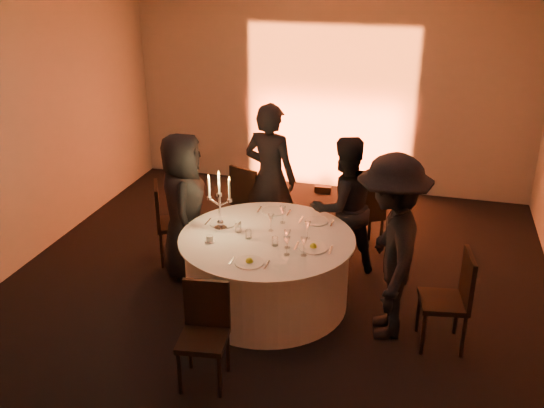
% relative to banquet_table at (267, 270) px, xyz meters
% --- Properties ---
extents(floor, '(7.00, 7.00, 0.00)m').
position_rel_banquet_table_xyz_m(floor, '(0.00, 0.00, -0.38)').
color(floor, black).
rests_on(floor, ground).
extents(ceiling, '(7.00, 7.00, 0.00)m').
position_rel_banquet_table_xyz_m(ceiling, '(0.00, 0.00, 2.62)').
color(ceiling, silver).
rests_on(ceiling, wall_back).
extents(wall_back, '(7.00, 0.00, 7.00)m').
position_rel_banquet_table_xyz_m(wall_back, '(0.00, 3.50, 1.12)').
color(wall_back, beige).
rests_on(wall_back, floor).
extents(wall_left, '(0.00, 7.00, 7.00)m').
position_rel_banquet_table_xyz_m(wall_left, '(-3.00, 0.00, 1.12)').
color(wall_left, beige).
rests_on(wall_left, floor).
extents(uplighter_fixture, '(0.25, 0.12, 0.10)m').
position_rel_banquet_table_xyz_m(uplighter_fixture, '(0.00, 3.20, -0.33)').
color(uplighter_fixture, black).
rests_on(uplighter_fixture, floor).
extents(banquet_table, '(1.80, 1.80, 0.77)m').
position_rel_banquet_table_xyz_m(banquet_table, '(0.00, 0.00, 0.00)').
color(banquet_table, black).
rests_on(banquet_table, floor).
extents(chair_left, '(0.57, 0.57, 0.98)m').
position_rel_banquet_table_xyz_m(chair_left, '(-1.37, 0.60, 0.17)').
color(chair_left, black).
rests_on(chair_left, floor).
extents(chair_back_left, '(0.54, 0.54, 0.96)m').
position_rel_banquet_table_xyz_m(chair_back_left, '(-0.65, 1.49, 0.15)').
color(chair_back_left, black).
rests_on(chair_back_left, floor).
extents(chair_back_right, '(0.59, 0.59, 1.00)m').
position_rel_banquet_table_xyz_m(chair_back_right, '(0.83, 1.42, 0.18)').
color(chair_back_right, black).
rests_on(chair_back_right, floor).
extents(chair_right, '(0.48, 0.48, 0.96)m').
position_rel_banquet_table_xyz_m(chair_right, '(1.85, -0.27, 0.16)').
color(chair_right, black).
rests_on(chair_right, floor).
extents(chair_front, '(0.45, 0.45, 0.91)m').
position_rel_banquet_table_xyz_m(chair_front, '(-0.19, -1.30, 0.13)').
color(chair_front, black).
rests_on(chair_front, floor).
extents(guest_left, '(0.77, 0.95, 1.67)m').
position_rel_banquet_table_xyz_m(guest_left, '(-1.06, 0.37, 0.45)').
color(guest_left, black).
rests_on(guest_left, floor).
extents(guest_back_left, '(0.76, 0.59, 1.84)m').
position_rel_banquet_table_xyz_m(guest_back_left, '(-0.31, 1.26, 0.53)').
color(guest_back_left, black).
rests_on(guest_back_left, floor).
extents(guest_back_right, '(1.00, 0.97, 1.63)m').
position_rel_banquet_table_xyz_m(guest_back_right, '(0.64, 0.87, 0.43)').
color(guest_back_right, black).
rests_on(guest_back_right, floor).
extents(guest_right, '(0.85, 1.27, 1.82)m').
position_rel_banquet_table_xyz_m(guest_right, '(1.24, -0.20, 0.53)').
color(guest_right, black).
rests_on(guest_right, floor).
extents(plate_left, '(0.36, 0.28, 0.01)m').
position_rel_banquet_table_xyz_m(plate_left, '(-0.53, 0.18, 0.39)').
color(plate_left, white).
rests_on(plate_left, banquet_table).
extents(plate_back_left, '(0.35, 0.27, 0.01)m').
position_rel_banquet_table_xyz_m(plate_back_left, '(-0.09, 0.63, 0.39)').
color(plate_back_left, white).
rests_on(plate_back_left, banquet_table).
extents(plate_back_right, '(0.35, 0.26, 0.01)m').
position_rel_banquet_table_xyz_m(plate_back_right, '(0.42, 0.49, 0.39)').
color(plate_back_right, white).
rests_on(plate_back_right, banquet_table).
extents(plate_right, '(0.36, 0.29, 0.08)m').
position_rel_banquet_table_xyz_m(plate_right, '(0.51, -0.12, 0.40)').
color(plate_right, white).
rests_on(plate_right, banquet_table).
extents(plate_front, '(0.36, 0.28, 0.08)m').
position_rel_banquet_table_xyz_m(plate_front, '(-0.01, -0.57, 0.40)').
color(plate_front, white).
rests_on(plate_front, banquet_table).
extents(coffee_cup, '(0.11, 0.11, 0.07)m').
position_rel_banquet_table_xyz_m(coffee_cup, '(-0.52, -0.25, 0.42)').
color(coffee_cup, white).
rests_on(coffee_cup, banquet_table).
extents(candelabra, '(0.27, 0.13, 0.65)m').
position_rel_banquet_table_xyz_m(candelabra, '(-0.52, 0.05, 0.61)').
color(candelabra, silver).
rests_on(candelabra, banquet_table).
extents(wine_glass_a, '(0.07, 0.07, 0.19)m').
position_rel_banquet_table_xyz_m(wine_glass_a, '(0.29, -0.32, 0.52)').
color(wine_glass_a, white).
rests_on(wine_glass_a, banquet_table).
extents(wine_glass_b, '(0.07, 0.07, 0.19)m').
position_rel_banquet_table_xyz_m(wine_glass_b, '(0.45, -0.30, 0.52)').
color(wine_glass_b, white).
rests_on(wine_glass_b, banquet_table).
extents(wine_glass_c, '(0.07, 0.07, 0.19)m').
position_rel_banquet_table_xyz_m(wine_glass_c, '(0.00, 0.14, 0.52)').
color(wine_glass_c, white).
rests_on(wine_glass_c, banquet_table).
extents(wine_glass_d, '(0.07, 0.07, 0.19)m').
position_rel_banquet_table_xyz_m(wine_glass_d, '(0.07, 0.37, 0.52)').
color(wine_glass_d, white).
rests_on(wine_glass_d, banquet_table).
extents(wine_glass_e, '(0.07, 0.07, 0.19)m').
position_rel_banquet_table_xyz_m(wine_glass_e, '(0.41, 0.07, 0.52)').
color(wine_glass_e, white).
rests_on(wine_glass_e, banquet_table).
extents(wine_glass_f, '(0.07, 0.07, 0.19)m').
position_rel_banquet_table_xyz_m(wine_glass_f, '(0.26, -0.18, 0.52)').
color(wine_glass_f, white).
rests_on(wine_glass_f, banquet_table).
extents(tumbler_a, '(0.07, 0.07, 0.09)m').
position_rel_banquet_table_xyz_m(tumbler_a, '(0.13, -0.16, 0.43)').
color(tumbler_a, white).
rests_on(tumbler_a, banquet_table).
extents(tumbler_b, '(0.07, 0.07, 0.09)m').
position_rel_banquet_table_xyz_m(tumbler_b, '(-0.17, -0.08, 0.43)').
color(tumbler_b, white).
rests_on(tumbler_b, banquet_table).
extents(tumbler_c, '(0.07, 0.07, 0.09)m').
position_rel_banquet_table_xyz_m(tumbler_c, '(-0.32, 0.04, 0.43)').
color(tumbler_c, white).
rests_on(tumbler_c, banquet_table).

